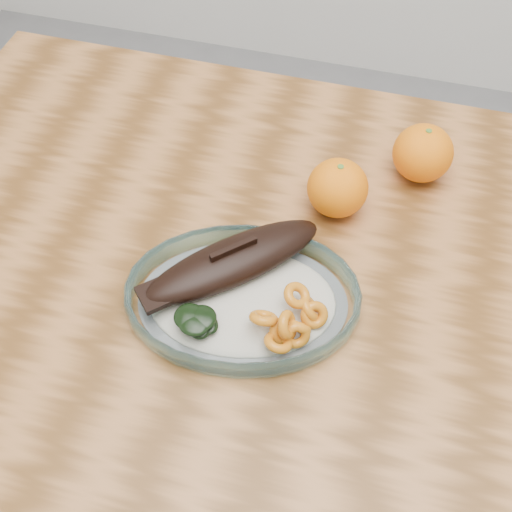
# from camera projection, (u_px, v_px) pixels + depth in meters

# --- Properties ---
(ground) EXTENTS (3.00, 3.00, 0.00)m
(ground) POSITION_uv_depth(u_px,v_px,m) (284.00, 488.00, 1.37)
(ground) COLOR slate
(ground) RESTS_ON ground
(dining_table) EXTENTS (1.20, 0.80, 0.75)m
(dining_table) POSITION_uv_depth(u_px,v_px,m) (301.00, 331.00, 0.86)
(dining_table) COLOR brown
(dining_table) RESTS_ON ground
(plated_meal) EXTENTS (0.59, 0.59, 0.08)m
(plated_meal) POSITION_uv_depth(u_px,v_px,m) (242.00, 295.00, 0.75)
(plated_meal) COLOR white
(plated_meal) RESTS_ON dining_table
(orange_left) EXTENTS (0.08, 0.08, 0.08)m
(orange_left) POSITION_uv_depth(u_px,v_px,m) (338.00, 188.00, 0.83)
(orange_left) COLOR #FF6505
(orange_left) RESTS_ON dining_table
(orange_right) EXTENTS (0.08, 0.08, 0.08)m
(orange_right) POSITION_uv_depth(u_px,v_px,m) (423.00, 153.00, 0.86)
(orange_right) COLOR #FF6505
(orange_right) RESTS_ON dining_table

